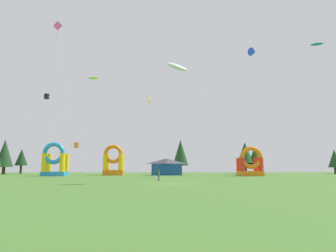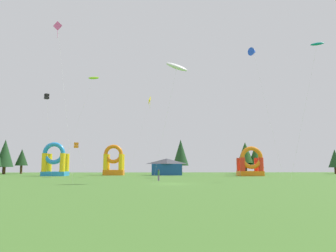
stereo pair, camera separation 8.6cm
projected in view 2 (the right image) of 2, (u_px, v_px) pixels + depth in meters
The scene contains 21 objects.
ground_plane at pixel (172, 184), 37.80m from camera, with size 120.00×120.00×0.00m, color #47752D.
kite_yellow_diamond at pixel (150, 101), 63.86m from camera, with size 4.50×4.04×15.96m.
kite_black_box at pixel (47, 97), 60.65m from camera, with size 3.00×2.94×16.02m.
kite_blue_delta at pixel (253, 52), 64.66m from camera, with size 4.33×6.09×26.50m.
kite_white_parafoil at pixel (177, 67), 42.35m from camera, with size 4.89×2.51×16.34m.
kite_lime_parafoil at pixel (94, 78), 61.22m from camera, with size 8.05×3.19×19.73m.
kite_orange_box at pixel (76, 145), 59.43m from camera, with size 2.96×1.31×6.52m.
kite_pink_diamond at pixel (58, 28), 45.04m from camera, with size 5.10×6.23×22.65m.
kite_teal_parafoil at pixel (317, 44), 48.00m from camera, with size 6.04×1.13×21.19m.
person_left_edge at pixel (159, 174), 45.84m from camera, with size 0.38×0.38×1.62m.
inflatable_blue_arch at pixel (55, 163), 65.78m from camera, with size 4.85×4.00×7.03m.
inflatable_red_slide at pixel (251, 165), 65.96m from camera, with size 4.96×3.90×6.17m.
inflatable_yellow_castle at pixel (114, 164), 70.53m from camera, with size 4.45×3.75×6.83m.
festival_tent at pixel (167, 167), 70.50m from camera, with size 6.70×3.43×3.73m.
tree_row_1 at pixel (5, 153), 78.52m from camera, with size 4.27×4.27×8.69m.
tree_row_2 at pixel (22, 157), 81.91m from camera, with size 3.18×3.18×6.48m.
tree_row_3 at pixel (181, 153), 83.51m from camera, with size 4.19×4.19×9.06m.
tree_row_4 at pixel (244, 158), 81.83m from camera, with size 3.86×3.86×6.63m.
tree_row_5 at pixel (245, 153), 80.88m from camera, with size 4.11×4.11×8.20m.
tree_row_6 at pixel (255, 157), 81.02m from camera, with size 4.35×4.35×7.03m.
tree_row_7 at pixel (335, 158), 81.41m from camera, with size 3.28×3.28×6.35m.
Camera 2 is at (-1.80, -38.34, 2.27)m, focal length 33.40 mm.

